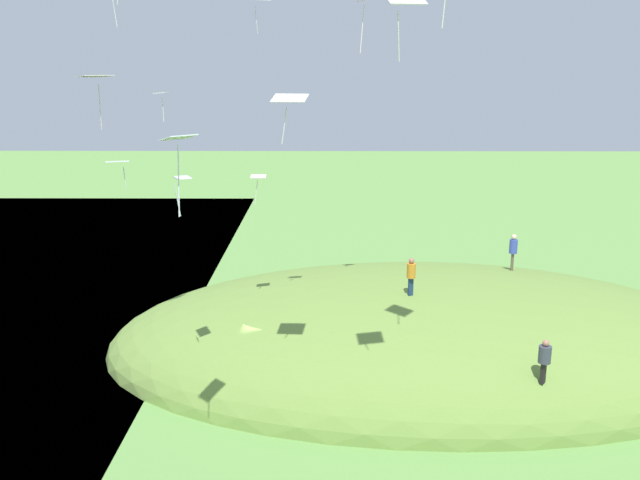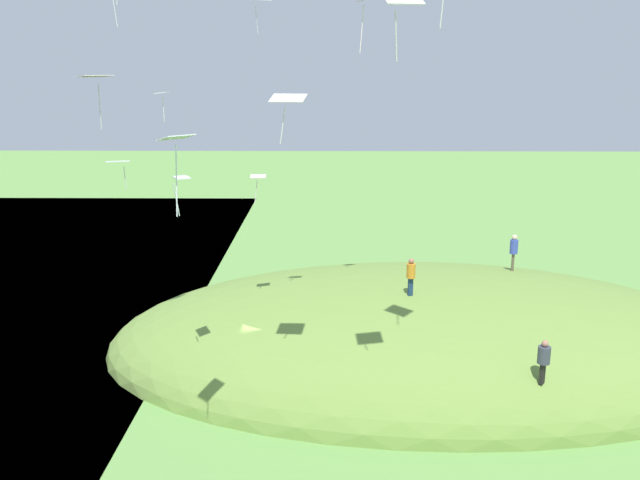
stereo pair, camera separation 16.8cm
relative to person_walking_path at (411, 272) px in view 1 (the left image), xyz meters
The scene contains 15 objects.
ground_plane 7.32m from the person_walking_path, behind, with size 160.00×160.00×0.00m, color #639546.
grass_hill 4.84m from the person_walking_path, 60.47° to the left, with size 29.77×17.74×6.72m, color olive.
person_walking_path is the anchor object (origin of this frame).
person_with_child 6.94m from the person_walking_path, 52.36° to the right, with size 0.63×0.63×1.66m.
person_near_shore 7.24m from the person_walking_path, 39.07° to the left, with size 0.45×0.45×1.83m.
kite_0 13.68m from the person_walking_path, 100.05° to the right, with size 1.06×0.77×1.67m.
kite_1 14.37m from the person_walking_path, 143.04° to the left, with size 1.41×1.25×1.57m.
kite_3 11.07m from the person_walking_path, behind, with size 0.74×0.85×2.10m.
kite_6 14.56m from the person_walking_path, 156.00° to the left, with size 0.60×0.83×1.42m.
kite_7 13.87m from the person_walking_path, behind, with size 1.20×0.99×1.34m.
kite_8 13.75m from the person_walking_path, 129.22° to the right, with size 1.06×1.07×2.30m.
kite_9 14.84m from the person_walking_path, behind, with size 1.40×1.41×2.04m.
kite_10 10.98m from the person_walking_path, 150.11° to the right, with size 0.74×0.84×1.34m.
kite_11 11.24m from the person_walking_path, 125.08° to the right, with size 1.17×0.90×1.51m.
kite_13 7.63m from the person_walking_path, behind, with size 0.64×0.46×1.24m.
Camera 1 is at (2.15, -26.68, 12.81)m, focal length 37.67 mm.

